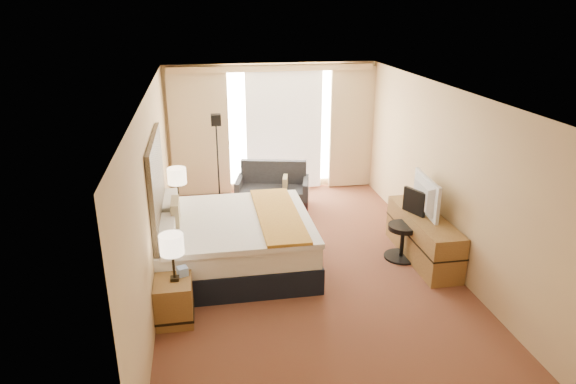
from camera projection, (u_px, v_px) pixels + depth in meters
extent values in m
cube|color=#591919|center=(306.00, 267.00, 7.66)|extent=(4.20, 7.00, 0.02)
cube|color=silver|center=(308.00, 92.00, 6.75)|extent=(4.20, 7.00, 0.02)
cube|color=tan|center=(271.00, 128.00, 10.43)|extent=(4.20, 0.02, 2.60)
cube|color=tan|center=(399.00, 335.00, 3.97)|extent=(4.20, 0.02, 2.60)
cube|color=tan|center=(153.00, 194.00, 6.87)|extent=(0.02, 7.00, 2.60)
cube|color=tan|center=(446.00, 177.00, 7.54)|extent=(0.02, 7.00, 2.60)
cube|color=black|center=(157.00, 190.00, 7.06)|extent=(0.06, 1.85, 1.50)
cube|color=olive|center=(174.00, 301.00, 6.29)|extent=(0.45, 0.52, 0.55)
cube|color=olive|center=(179.00, 221.00, 8.60)|extent=(0.45, 0.52, 0.55)
cube|color=olive|center=(423.00, 237.00, 7.83)|extent=(0.50, 1.80, 0.70)
cube|color=white|center=(284.00, 127.00, 10.44)|extent=(2.30, 0.02, 2.30)
cube|color=#C5AB8B|center=(200.00, 134.00, 10.10)|extent=(1.15, 0.09, 2.50)
cube|color=#C5AB8B|center=(351.00, 128.00, 10.60)|extent=(0.90, 0.09, 2.50)
cube|color=white|center=(284.00, 130.00, 10.42)|extent=(1.55, 0.04, 2.50)
cube|color=tan|center=(272.00, 68.00, 9.86)|extent=(4.00, 0.16, 0.12)
cube|color=black|center=(234.00, 254.00, 7.63)|extent=(2.28, 2.06, 0.38)
cube|color=white|center=(233.00, 233.00, 7.51)|extent=(2.23, 2.01, 0.33)
cube|color=white|center=(238.00, 221.00, 7.45)|extent=(2.08, 2.08, 0.08)
cube|color=gold|center=(278.00, 214.00, 7.53)|extent=(0.60, 2.08, 0.04)
cube|color=white|center=(163.00, 231.00, 6.78)|extent=(0.30, 0.85, 0.20)
cube|color=white|center=(167.00, 204.00, 7.70)|extent=(0.30, 0.85, 0.20)
cube|color=#C0B79E|center=(176.00, 213.00, 7.25)|extent=(0.11, 0.46, 0.39)
cube|color=#5A1C19|center=(273.00, 201.00, 9.85)|extent=(1.49, 1.02, 0.24)
cube|color=#313237|center=(272.00, 192.00, 9.74)|extent=(1.37, 0.86, 0.16)
cube|color=#313237|center=(274.00, 174.00, 9.97)|extent=(1.26, 0.42, 0.54)
cube|color=#313237|center=(240.00, 189.00, 9.81)|extent=(0.26, 0.73, 0.44)
cube|color=#313237|center=(306.00, 191.00, 9.74)|extent=(0.26, 0.73, 0.44)
cube|color=#C0B79E|center=(285.00, 184.00, 9.67)|extent=(0.15, 0.35, 0.31)
cube|color=black|center=(221.00, 213.00, 9.59)|extent=(0.24, 0.24, 0.03)
cylinder|color=black|center=(218.00, 170.00, 9.29)|extent=(0.03, 0.03, 1.67)
cube|color=black|center=(216.00, 120.00, 8.97)|extent=(0.17, 0.17, 0.19)
cylinder|color=black|center=(401.00, 256.00, 7.94)|extent=(0.52, 0.52, 0.03)
cylinder|color=black|center=(402.00, 242.00, 7.85)|extent=(0.06, 0.06, 0.47)
cylinder|color=black|center=(403.00, 227.00, 7.77)|extent=(0.46, 0.46, 0.07)
cube|color=black|center=(414.00, 206.00, 7.76)|extent=(0.21, 0.41, 0.52)
cube|color=black|center=(175.00, 279.00, 6.22)|extent=(0.10, 0.10, 0.04)
cylinder|color=black|center=(173.00, 264.00, 6.15)|extent=(0.03, 0.03, 0.36)
cylinder|color=#FCE3BD|center=(172.00, 244.00, 6.06)|extent=(0.29, 0.29, 0.25)
cube|color=black|center=(179.00, 204.00, 8.50)|extent=(0.11, 0.11, 0.04)
cylinder|color=black|center=(178.00, 192.00, 8.43)|extent=(0.03, 0.03, 0.38)
cylinder|color=#FCE3BD|center=(177.00, 176.00, 8.33)|extent=(0.31, 0.31, 0.26)
cube|color=#93B0E3|center=(182.00, 271.00, 6.32)|extent=(0.15, 0.15, 0.11)
cube|color=black|center=(177.00, 204.00, 8.45)|extent=(0.22, 0.19, 0.08)
imported|color=black|center=(420.00, 195.00, 7.73)|extent=(0.20, 0.99, 0.57)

